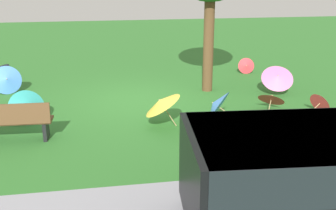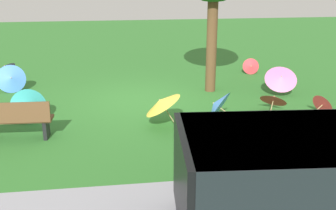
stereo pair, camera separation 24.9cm
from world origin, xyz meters
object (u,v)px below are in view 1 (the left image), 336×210
Objects in this scene: parasol_red_1 at (246,66)px; parasol_pink_1 at (278,77)px; parasol_teal_0 at (28,107)px; parasol_blue_1 at (216,105)px; parasol_yellow_0 at (161,103)px; parasol_blue_0 at (7,80)px; park_bench at (14,121)px; parasol_red_0 at (321,102)px; parasol_purple_0 at (0,68)px; parasol_red_3 at (272,98)px.

parasol_pink_1 is at bearing 90.47° from parasol_red_1.
parasol_blue_1 is (-4.55, 0.63, 0.00)m from parasol_teal_0.
parasol_teal_0 is at bearing -13.07° from parasol_yellow_0.
parasol_blue_0 is at bearing -9.85° from parasol_pink_1.
park_bench is 2.33× the size of parasol_red_0.
park_bench is 1.52× the size of parasol_teal_0.
park_bench is at bearing 6.13° from parasol_yellow_0.
parasol_purple_0 reaches higher than parasol_red_1.
parasol_red_3 is 1.62m from parasol_pink_1.
parasol_blue_1 reaches higher than parasol_red_3.
parasol_blue_0 is 8.15m from parasol_red_1.
park_bench is at bearing 18.72° from parasol_pink_1.
parasol_pink_1 is (-8.76, 3.50, 0.19)m from parasol_purple_0.
park_bench is at bearing 105.13° from parasol_purple_0.
park_bench is 1.69× the size of parasol_red_3.
parasol_purple_0 is 9.36m from parasol_red_3.
park_bench is 7.60m from parasol_red_0.
parasol_blue_1 is at bearing 148.94° from parasol_blue_0.
park_bench is at bearing 9.10° from parasol_red_3.
park_bench reaches higher than parasol_red_1.
parasol_blue_0 is 2.93m from parasol_teal_0.
parasol_yellow_0 reaches higher than parasol_red_0.
parasol_purple_0 is 0.83× the size of parasol_yellow_0.
parasol_teal_0 reaches higher than parasol_red_1.
parasol_blue_0 reaches higher than parasol_red_0.
parasol_teal_0 is at bearing -7.90° from parasol_blue_1.
parasol_pink_1 is at bearing -161.28° from park_bench.
parasol_red_3 is at bearing -167.79° from parasol_yellow_0.
parasol_red_3 is (-1.71, -0.56, -0.08)m from parasol_blue_1.
parasol_red_1 is at bearing -84.29° from parasol_red_0.
parasol_blue_0 reaches higher than parasol_blue_1.
parasol_blue_0 is 6.53m from parasol_blue_1.
parasol_pink_1 is at bearing -119.11° from parasol_red_3.
parasol_pink_1 reaches higher than parasol_red_3.
parasol_red_0 is 0.64× the size of parasol_blue_1.
parasol_yellow_0 is at bearing 131.29° from parasol_purple_0.
parasol_pink_1 is (-7.16, -2.42, 0.06)m from park_bench.
parasol_teal_0 reaches higher than parasol_red_0.
parasol_blue_1 reaches higher than parasol_red_1.
parasol_yellow_0 is 3.17m from parasol_red_3.
parasol_yellow_0 reaches higher than parasol_pink_1.
parasol_blue_1 is at bearing 18.22° from parasol_red_3.
parasol_blue_0 is 2.20m from parasol_purple_0.
parasol_red_0 is 0.61× the size of parasol_pink_1.
parasol_pink_1 reaches higher than parasol_blue_1.
parasol_blue_0 is (0.93, -3.83, -0.02)m from park_bench.
parasol_blue_1 is (2.47, 4.57, 0.15)m from parasol_red_1.
parasol_red_1 is 4.08m from parasol_red_3.
parasol_red_1 is at bearing -129.43° from parasol_yellow_0.
parasol_pink_1 reaches higher than parasol_red_0.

